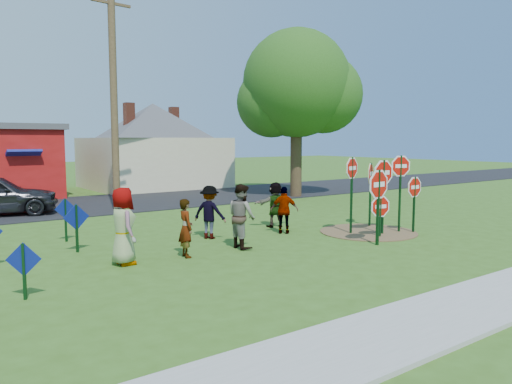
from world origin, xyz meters
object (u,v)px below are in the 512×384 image
stop_sign_c (400,175)px  person_b (186,228)px  stop_sign_a (378,190)px  leafy_tree (299,89)px  utility_pole (114,88)px  stop_sign_b (352,175)px  person_a (123,226)px  stop_sign_d (371,178)px

stop_sign_c → person_b: size_ratio=1.74×
stop_sign_a → leafy_tree: 13.25m
utility_pole → leafy_tree: 9.98m
stop_sign_b → person_a: stop_sign_b is taller
stop_sign_d → leafy_tree: 10.36m
stop_sign_b → person_a: bearing=162.5°
stop_sign_c → utility_pole: bearing=139.2°
stop_sign_b → person_b: (-5.93, 0.29, -1.15)m
utility_pole → leafy_tree: bearing=-2.6°
person_b → stop_sign_b: bearing=-83.9°
stop_sign_c → utility_pole: 12.38m
leafy_tree → stop_sign_c: bearing=-112.7°
stop_sign_a → person_b: (-5.27, 1.96, -0.84)m
utility_pole → person_b: bearing=-99.9°
leafy_tree → person_b: bearing=-142.5°
person_b → leafy_tree: size_ratio=0.17×
utility_pole → leafy_tree: (9.96, -0.46, 0.50)m
stop_sign_c → person_b: 7.61m
stop_sign_b → person_b: size_ratio=1.71×
stop_sign_a → person_b: size_ratio=1.54×
stop_sign_c → utility_pole: size_ratio=0.27×
stop_sign_d → utility_pole: utility_pole is taller
stop_sign_c → leafy_tree: 11.45m
utility_pole → person_a: bearing=-109.6°
person_b → leafy_tree: (11.60, 8.92, 4.97)m
stop_sign_a → leafy_tree: bearing=55.5°
stop_sign_b → leafy_tree: 11.47m
person_b → person_a: bearing=91.2°
stop_sign_b → leafy_tree: size_ratio=0.30×
person_b → stop_sign_d: bearing=-78.9°
stop_sign_a → stop_sign_b: size_ratio=0.90×
utility_pole → leafy_tree: utility_pole is taller
stop_sign_b → stop_sign_d: size_ratio=1.10×
stop_sign_c → person_b: bearing=-167.9°
person_a → person_b: size_ratio=1.24×
person_b → utility_pole: utility_pole is taller
person_b → leafy_tree: bearing=-43.6°
stop_sign_b → person_a: (-7.55, 0.51, -0.96)m
stop_sign_c → stop_sign_d: (0.06, 1.33, -0.19)m
stop_sign_c → person_a: bearing=-167.9°
stop_sign_d → person_a: bearing=150.6°
stop_sign_d → utility_pole: bearing=93.0°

